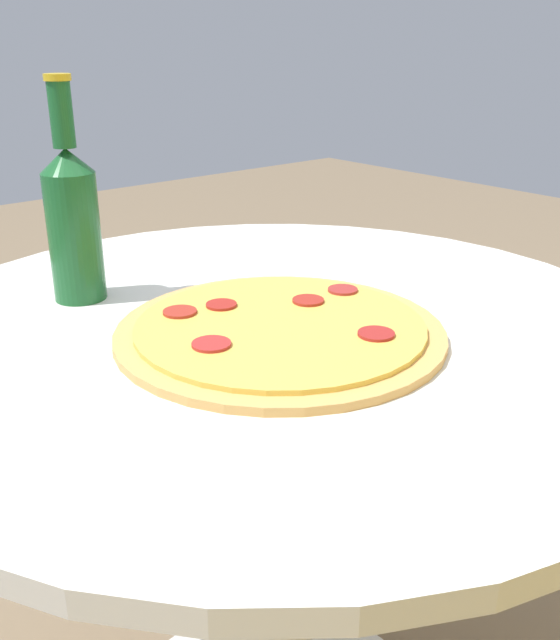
{
  "coord_description": "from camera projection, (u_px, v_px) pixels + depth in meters",
  "views": [
    {
      "loc": [
        0.52,
        0.62,
        1.02
      ],
      "look_at": [
        0.03,
        0.04,
        0.72
      ],
      "focal_mm": 40.0,
      "sensor_mm": 36.0,
      "label": 1
    }
  ],
  "objects": [
    {
      "name": "table",
      "position": [
        275.0,
        447.0,
        0.94
      ],
      "size": [
        0.95,
        0.95,
        0.7
      ],
      "color": "silver",
      "rests_on": "ground_plane"
    },
    {
      "name": "pizza",
      "position": [
        280.0,
        330.0,
        0.82
      ],
      "size": [
        0.38,
        0.38,
        0.02
      ],
      "color": "tan",
      "rests_on": "table"
    },
    {
      "name": "beer_bottle",
      "position": [
        73.0,
        218.0,
        0.9
      ],
      "size": [
        0.07,
        0.07,
        0.28
      ],
      "color": "#195628",
      "rests_on": "table"
    }
  ]
}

